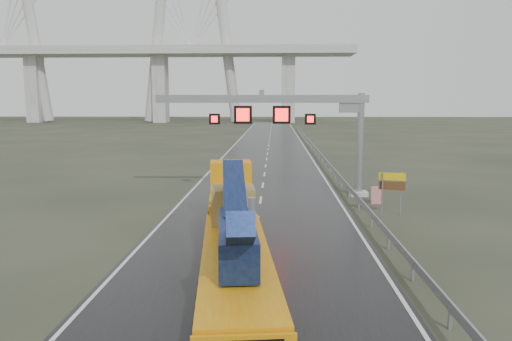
{
  "coord_description": "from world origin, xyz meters",
  "views": [
    {
      "loc": [
        0.94,
        -17.05,
        6.64
      ],
      "look_at": [
        0.0,
        7.63,
        3.2
      ],
      "focal_mm": 35.0,
      "sensor_mm": 36.0,
      "label": 1
    }
  ],
  "objects_px": {
    "sign_gantry": "(292,116)",
    "exit_sign_pair": "(392,185)",
    "striped_barrier": "(376,195)",
    "heavy_haul_truck": "(234,218)"
  },
  "relations": [
    {
      "from": "sign_gantry",
      "to": "striped_barrier",
      "type": "distance_m",
      "value": 7.96
    },
    {
      "from": "heavy_haul_truck",
      "to": "exit_sign_pair",
      "type": "xyz_separation_m",
      "value": [
        8.6,
        7.43,
        0.25
      ]
    },
    {
      "from": "sign_gantry",
      "to": "exit_sign_pair",
      "type": "distance_m",
      "value": 9.24
    },
    {
      "from": "sign_gantry",
      "to": "striped_barrier",
      "type": "bearing_deg",
      "value": -26.7
    },
    {
      "from": "sign_gantry",
      "to": "striped_barrier",
      "type": "xyz_separation_m",
      "value": [
        5.49,
        -2.76,
        -5.06
      ]
    },
    {
      "from": "exit_sign_pair",
      "to": "sign_gantry",
      "type": "bearing_deg",
      "value": 147.29
    },
    {
      "from": "sign_gantry",
      "to": "exit_sign_pair",
      "type": "relative_size",
      "value": 5.77
    },
    {
      "from": "sign_gantry",
      "to": "heavy_haul_truck",
      "type": "relative_size",
      "value": 0.86
    },
    {
      "from": "heavy_haul_truck",
      "to": "sign_gantry",
      "type": "bearing_deg",
      "value": 71.64
    },
    {
      "from": "striped_barrier",
      "to": "exit_sign_pair",
      "type": "bearing_deg",
      "value": -82.66
    }
  ]
}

